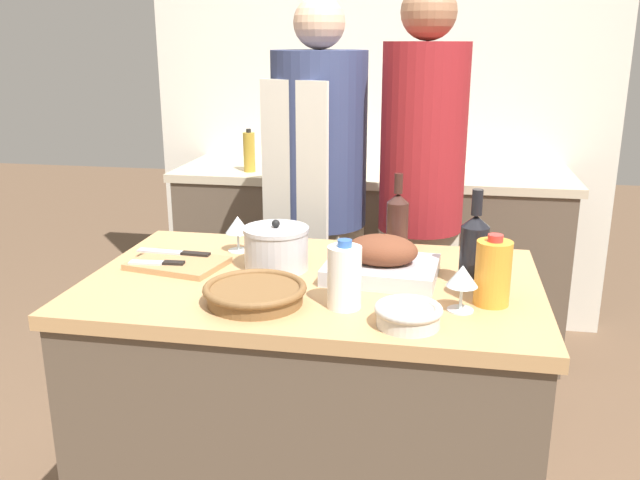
{
  "coord_description": "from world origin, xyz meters",
  "views": [
    {
      "loc": [
        0.35,
        -1.78,
        1.54
      ],
      "look_at": [
        0.0,
        0.12,
        0.96
      ],
      "focal_mm": 38.0,
      "sensor_mm": 36.0,
      "label": 1
    }
  ],
  "objects_px": {
    "condiment_bottle_short": "(249,152)",
    "wicker_basket": "(255,293)",
    "wine_bottle_dark": "(397,220)",
    "wine_glass_left": "(238,226)",
    "milk_jug": "(344,277)",
    "mixing_bowl": "(408,314)",
    "juice_jug": "(493,272)",
    "cutting_board": "(178,263)",
    "wine_glass_right": "(462,278)",
    "person_cook_guest": "(421,195)",
    "condiment_bottle_extra": "(306,160)",
    "wine_bottle_green": "(474,248)",
    "condiment_bottle_tall": "(456,154)",
    "roasting_pan": "(382,261)",
    "knife_paring": "(158,263)",
    "person_cook_aproned": "(319,195)",
    "knife_chef": "(176,253)",
    "stock_pot": "(276,248)"
  },
  "relations": [
    {
      "from": "condiment_bottle_short",
      "to": "wicker_basket",
      "type": "bearing_deg",
      "value": -73.38
    },
    {
      "from": "wine_glass_right",
      "to": "condiment_bottle_extra",
      "type": "relative_size",
      "value": 0.84
    },
    {
      "from": "wine_bottle_green",
      "to": "condiment_bottle_extra",
      "type": "height_order",
      "value": "wine_bottle_green"
    },
    {
      "from": "knife_chef",
      "to": "roasting_pan",
      "type": "bearing_deg",
      "value": -4.71
    },
    {
      "from": "milk_jug",
      "to": "wine_glass_left",
      "type": "relative_size",
      "value": 1.54
    },
    {
      "from": "wine_bottle_green",
      "to": "knife_chef",
      "type": "distance_m",
      "value": 0.9
    },
    {
      "from": "condiment_bottle_extra",
      "to": "person_cook_aproned",
      "type": "distance_m",
      "value": 0.59
    },
    {
      "from": "wine_glass_left",
      "to": "knife_chef",
      "type": "distance_m",
      "value": 0.21
    },
    {
      "from": "mixing_bowl",
      "to": "wine_glass_left",
      "type": "bearing_deg",
      "value": 139.0
    },
    {
      "from": "knife_chef",
      "to": "milk_jug",
      "type": "bearing_deg",
      "value": -27.31
    },
    {
      "from": "mixing_bowl",
      "to": "condiment_bottle_short",
      "type": "xyz_separation_m",
      "value": [
        -0.87,
        1.67,
        0.1
      ]
    },
    {
      "from": "wine_bottle_dark",
      "to": "wine_glass_left",
      "type": "height_order",
      "value": "wine_bottle_dark"
    },
    {
      "from": "wicker_basket",
      "to": "condiment_bottle_tall",
      "type": "distance_m",
      "value": 1.82
    },
    {
      "from": "wicker_basket",
      "to": "mixing_bowl",
      "type": "distance_m",
      "value": 0.4
    },
    {
      "from": "wine_glass_left",
      "to": "condiment_bottle_extra",
      "type": "bearing_deg",
      "value": 91.17
    },
    {
      "from": "wine_bottle_dark",
      "to": "person_cook_aproned",
      "type": "xyz_separation_m",
      "value": [
        -0.35,
        0.51,
        -0.05
      ]
    },
    {
      "from": "milk_jug",
      "to": "person_cook_aproned",
      "type": "height_order",
      "value": "person_cook_aproned"
    },
    {
      "from": "juice_jug",
      "to": "wine_bottle_green",
      "type": "bearing_deg",
      "value": 108.24
    },
    {
      "from": "roasting_pan",
      "to": "milk_jug",
      "type": "relative_size",
      "value": 1.84
    },
    {
      "from": "stock_pot",
      "to": "milk_jug",
      "type": "xyz_separation_m",
      "value": [
        0.24,
        -0.26,
        0.02
      ]
    },
    {
      "from": "roasting_pan",
      "to": "condiment_bottle_extra",
      "type": "bearing_deg",
      "value": 110.21
    },
    {
      "from": "wine_bottle_green",
      "to": "person_cook_guest",
      "type": "distance_m",
      "value": 0.77
    },
    {
      "from": "cutting_board",
      "to": "wine_bottle_green",
      "type": "height_order",
      "value": "wine_bottle_green"
    },
    {
      "from": "condiment_bottle_short",
      "to": "milk_jug",
      "type": "bearing_deg",
      "value": -65.91
    },
    {
      "from": "cutting_board",
      "to": "wine_glass_right",
      "type": "height_order",
      "value": "wine_glass_right"
    },
    {
      "from": "milk_jug",
      "to": "condiment_bottle_short",
      "type": "height_order",
      "value": "condiment_bottle_short"
    },
    {
      "from": "juice_jug",
      "to": "wine_bottle_green",
      "type": "relative_size",
      "value": 0.69
    },
    {
      "from": "person_cook_aproned",
      "to": "knife_paring",
      "type": "bearing_deg",
      "value": -89.5
    },
    {
      "from": "wine_bottle_green",
      "to": "condiment_bottle_tall",
      "type": "xyz_separation_m",
      "value": [
        -0.04,
        1.5,
        0.01
      ]
    },
    {
      "from": "roasting_pan",
      "to": "milk_jug",
      "type": "distance_m",
      "value": 0.25
    },
    {
      "from": "mixing_bowl",
      "to": "juice_jug",
      "type": "relative_size",
      "value": 0.88
    },
    {
      "from": "roasting_pan",
      "to": "cutting_board",
      "type": "xyz_separation_m",
      "value": [
        -0.61,
        -0.01,
        -0.04
      ]
    },
    {
      "from": "wine_bottle_dark",
      "to": "person_cook_guest",
      "type": "relative_size",
      "value": 0.14
    },
    {
      "from": "condiment_bottle_extra",
      "to": "roasting_pan",
      "type": "bearing_deg",
      "value": -69.79
    },
    {
      "from": "wicker_basket",
      "to": "milk_jug",
      "type": "relative_size",
      "value": 1.5
    },
    {
      "from": "cutting_board",
      "to": "condiment_bottle_tall",
      "type": "bearing_deg",
      "value": 61.07
    },
    {
      "from": "stock_pot",
      "to": "person_cook_guest",
      "type": "height_order",
      "value": "person_cook_guest"
    },
    {
      "from": "wicker_basket",
      "to": "cutting_board",
      "type": "xyz_separation_m",
      "value": [
        -0.31,
        0.24,
        -0.02
      ]
    },
    {
      "from": "mixing_bowl",
      "to": "person_cook_aproned",
      "type": "xyz_separation_m",
      "value": [
        -0.43,
        1.12,
        0.02
      ]
    },
    {
      "from": "cutting_board",
      "to": "condiment_bottle_tall",
      "type": "distance_m",
      "value": 1.71
    },
    {
      "from": "milk_jug",
      "to": "knife_paring",
      "type": "height_order",
      "value": "milk_jug"
    },
    {
      "from": "wine_glass_left",
      "to": "condiment_bottle_short",
      "type": "relative_size",
      "value": 0.55
    },
    {
      "from": "milk_jug",
      "to": "person_cook_aproned",
      "type": "distance_m",
      "value": 1.07
    },
    {
      "from": "roasting_pan",
      "to": "wicker_basket",
      "type": "distance_m",
      "value": 0.4
    },
    {
      "from": "wine_bottle_dark",
      "to": "milk_jug",
      "type": "bearing_deg",
      "value": -100.08
    },
    {
      "from": "knife_chef",
      "to": "person_cook_guest",
      "type": "distance_m",
      "value": 0.99
    },
    {
      "from": "milk_jug",
      "to": "person_cook_guest",
      "type": "distance_m",
      "value": 0.98
    },
    {
      "from": "knife_chef",
      "to": "knife_paring",
      "type": "height_order",
      "value": "same"
    },
    {
      "from": "mixing_bowl",
      "to": "wine_bottle_green",
      "type": "xyz_separation_m",
      "value": [
        0.16,
        0.31,
        0.08
      ]
    },
    {
      "from": "mixing_bowl",
      "to": "condiment_bottle_extra",
      "type": "xyz_separation_m",
      "value": [
        -0.6,
        1.69,
        0.07
      ]
    }
  ]
}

